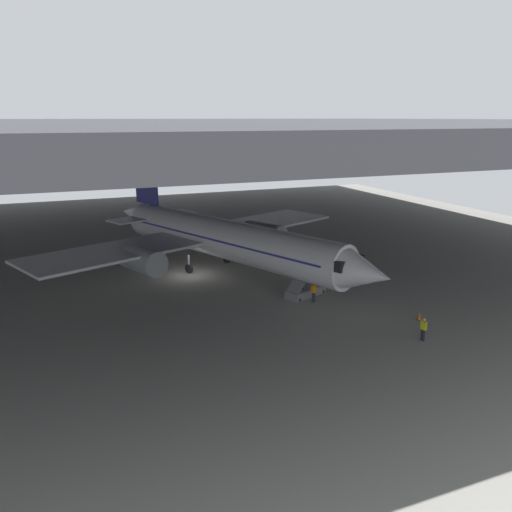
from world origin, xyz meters
The scene contains 8 objects.
ground_plane centered at (0.00, 0.00, 0.00)m, with size 110.00×110.00×0.00m, color gray.
hangar_structure centered at (-0.05, 13.76, 14.11)m, with size 121.00×99.00×14.74m.
airplane_main centered at (3.35, -0.04, 3.50)m, with size 35.89×35.96×11.72m.
boarding_stairs centered at (7.87, -9.43, 0.74)m, with size 4.46×2.91×4.71m.
crew_worker_near_nose centered at (10.91, -21.02, 0.97)m, with size 0.27×0.54×1.69m.
crew_worker_by_stairs centered at (7.62, -11.26, 0.97)m, with size 0.55×0.25×1.69m.
traffic_cone_orange centered at (13.27, -17.81, 0.29)m, with size 0.36×0.36×0.60m.
baggage_tug centered at (3.93, 9.45, 0.53)m, with size 2.26×2.49×0.90m.
Camera 1 is at (-12.42, -47.22, 15.04)m, focal length 36.22 mm.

